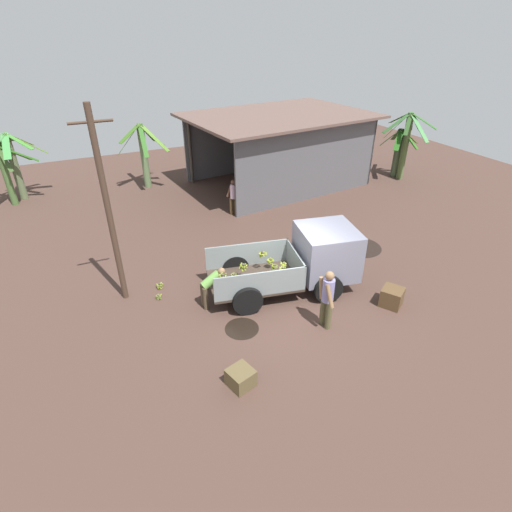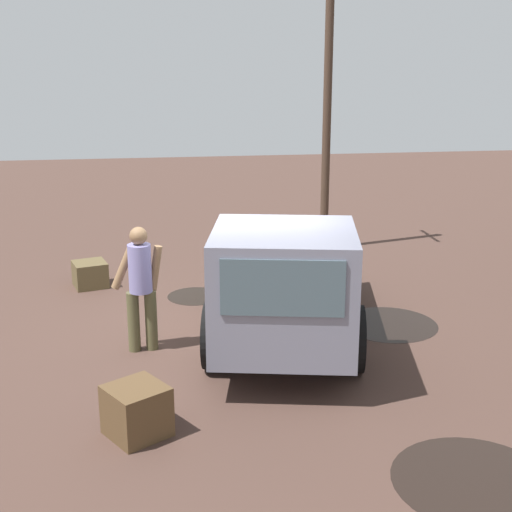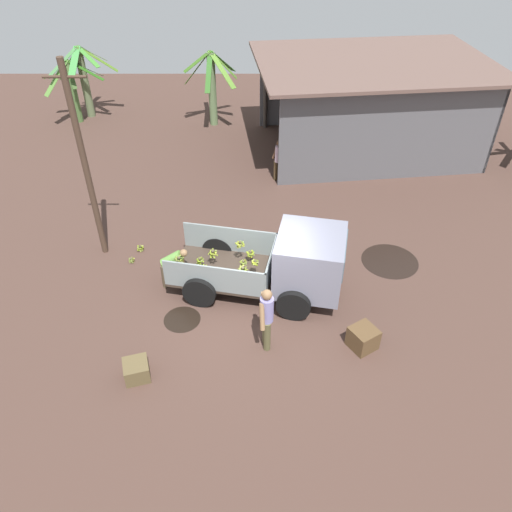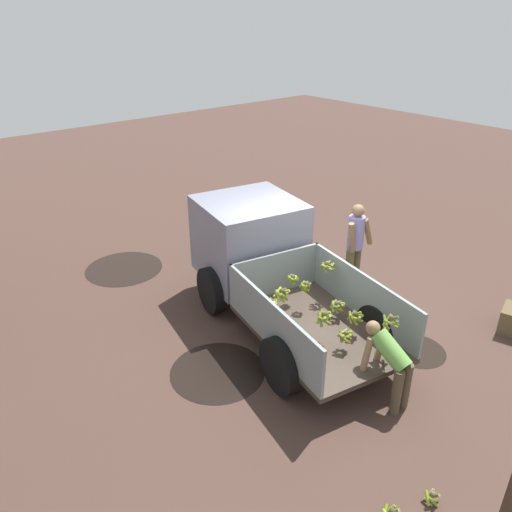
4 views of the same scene
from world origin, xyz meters
TOP-DOWN VIEW (x-y plane):
  - ground at (0.00, 0.00)m, footprint 36.00×36.00m
  - mud_patch_0 at (-0.25, 2.23)m, footprint 1.47×1.47m
  - mud_patch_1 at (-1.93, -0.57)m, footprint 0.93×0.93m
  - mud_patch_2 at (3.77, 1.76)m, footprint 1.62×1.62m
  - cargo_truck at (0.86, 0.42)m, footprint 4.66×2.64m
  - warehouse_shed at (4.67, 9.15)m, footprint 9.17×6.98m
  - utility_pole at (-4.52, 2.24)m, footprint 1.03×0.17m
  - banana_palm_0 at (-7.50, 12.24)m, footprint 2.56×2.60m
  - banana_palm_1 at (10.41, 6.97)m, footprint 2.42×2.56m
  - banana_palm_2 at (-1.90, 11.35)m, footprint 2.25×2.58m
  - banana_palm_3 at (-7.87, 11.65)m, footprint 2.58×2.27m
  - banana_palm_4 at (10.39, 7.38)m, footprint 2.09×2.40m
  - person_foreground_visitor at (0.16, -1.40)m, footprint 0.35×0.72m
  - person_worker_loading at (-2.30, 0.77)m, footprint 0.74×0.58m
  - person_bystander_near_shed at (0.73, 6.44)m, footprint 0.63×0.49m
  - banana_bunch_on_ground_0 at (-3.64, 1.72)m, footprint 0.20×0.19m
  - banana_bunch_on_ground_1 at (-3.48, 2.25)m, footprint 0.22×0.22m
  - wooden_crate_0 at (-2.71, -2.33)m, footprint 0.67×0.67m
  - wooden_crate_1 at (2.43, -1.44)m, footprint 0.79×0.79m

SIDE VIEW (x-z plane):
  - ground at x=0.00m, z-range 0.00..0.00m
  - mud_patch_0 at x=-0.25m, z-range 0.00..0.01m
  - mud_patch_1 at x=-1.93m, z-range 0.00..0.01m
  - mud_patch_2 at x=3.77m, z-range 0.00..0.01m
  - banana_bunch_on_ground_0 at x=-3.64m, z-range 0.00..0.17m
  - banana_bunch_on_ground_1 at x=-3.48m, z-range 0.01..0.20m
  - wooden_crate_0 at x=-2.71m, z-range 0.00..0.44m
  - wooden_crate_1 at x=2.43m, z-range 0.00..0.56m
  - person_worker_loading at x=-2.30m, z-range 0.12..1.29m
  - person_bystander_near_shed at x=0.73m, z-range 0.08..1.62m
  - person_foreground_visitor at x=0.16m, z-range 0.09..1.83m
  - cargo_truck at x=0.86m, z-range 0.07..1.97m
  - banana_palm_4 at x=10.39m, z-range 0.05..2.54m
  - banana_palm_3 at x=-7.87m, z-range 0.11..2.76m
  - banana_palm_0 at x=-7.50m, z-range 0.13..3.16m
  - banana_palm_2 at x=-1.90m, z-range 0.12..3.21m
  - banana_palm_1 at x=10.41m, z-range 0.14..3.49m
  - warehouse_shed at x=4.67m, z-range 0.74..4.14m
  - utility_pole at x=-4.52m, z-range 0.07..5.63m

